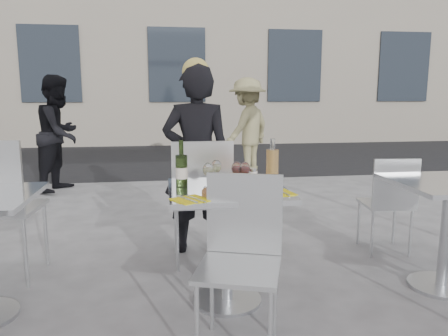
{
  "coord_description": "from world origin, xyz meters",
  "views": [
    {
      "loc": [
        -0.39,
        -2.6,
        1.33
      ],
      "look_at": [
        0.0,
        0.15,
        0.85
      ],
      "focal_mm": 35.0,
      "sensor_mm": 36.0,
      "label": 1
    }
  ],
  "objects": [
    {
      "name": "salad_plate",
      "position": [
        0.0,
        -0.02,
        0.79
      ],
      "size": [
        0.22,
        0.22,
        0.09
      ],
      "color": "white",
      "rests_on": "main_table"
    },
    {
      "name": "carafe",
      "position": [
        0.31,
        0.11,
        0.87
      ],
      "size": [
        0.08,
        0.08,
        0.29
      ],
      "color": "#E7B562",
      "rests_on": "main_table"
    },
    {
      "name": "wineglass_red_a",
      "position": [
        0.07,
        0.05,
        0.86
      ],
      "size": [
        0.07,
        0.07,
        0.16
      ],
      "color": "white",
      "rests_on": "main_table"
    },
    {
      "name": "chair_near",
      "position": [
        0.01,
        -0.46,
        0.54
      ],
      "size": [
        0.52,
        0.53,
        0.91
      ],
      "rotation": [
        0.0,
        0.0,
        -0.32
      ],
      "color": "silver",
      "rests_on": "ground"
    },
    {
      "name": "napkin_right",
      "position": [
        0.27,
        -0.18,
        0.75
      ],
      "size": [
        0.21,
        0.21,
        0.01
      ],
      "rotation": [
        0.0,
        0.0,
        0.19
      ],
      "color": "#FFF316",
      "rests_on": "main_table"
    },
    {
      "name": "pizza_near",
      "position": [
        0.01,
        -0.15,
        0.76
      ],
      "size": [
        0.36,
        0.36,
        0.02
      ],
      "color": "tan",
      "rests_on": "main_table"
    },
    {
      "name": "side_table_right",
      "position": [
        1.5,
        0.0,
        0.54
      ],
      "size": [
        0.72,
        0.72,
        0.75
      ],
      "color": "#B7BABF",
      "rests_on": "ground"
    },
    {
      "name": "street_asphalt",
      "position": [
        0.0,
        6.5,
        0.0
      ],
      "size": [
        24.0,
        5.0,
        0.0
      ],
      "primitive_type": "cube",
      "color": "black",
      "rests_on": "ground"
    },
    {
      "name": "wine_bottle",
      "position": [
        -0.28,
        0.07,
        0.86
      ],
      "size": [
        0.07,
        0.08,
        0.29
      ],
      "color": "#314A1C",
      "rests_on": "main_table"
    },
    {
      "name": "sugar_shaker",
      "position": [
        0.17,
        0.07,
        0.8
      ],
      "size": [
        0.06,
        0.06,
        0.11
      ],
      "color": "white",
      "rests_on": "main_table"
    },
    {
      "name": "pedestrian_b",
      "position": [
        0.93,
        4.11,
        0.78
      ],
      "size": [
        1.12,
        1.13,
        1.56
      ],
      "primitive_type": "imported",
      "rotation": [
        0.0,
        0.0,
        3.95
      ],
      "color": "#989062",
      "rests_on": "ground"
    },
    {
      "name": "main_table",
      "position": [
        0.0,
        0.0,
        0.54
      ],
      "size": [
        0.72,
        0.72,
        0.75
      ],
      "color": "#B7BABF",
      "rests_on": "ground"
    },
    {
      "name": "pedestrian_a",
      "position": [
        -1.78,
        3.56,
        0.78
      ],
      "size": [
        0.79,
        0.9,
        1.57
      ],
      "primitive_type": "imported",
      "rotation": [
        0.0,
        0.0,
        1.27
      ],
      "color": "black",
      "rests_on": "ground"
    },
    {
      "name": "wineglass_white_b",
      "position": [
        -0.05,
        0.14,
        0.86
      ],
      "size": [
        0.07,
        0.07,
        0.16
      ],
      "color": "white",
      "rests_on": "main_table"
    },
    {
      "name": "wineglass_white_a",
      "position": [
        -0.12,
        0.03,
        0.86
      ],
      "size": [
        0.07,
        0.07,
        0.16
      ],
      "color": "white",
      "rests_on": "main_table"
    },
    {
      "name": "napkin_left",
      "position": [
        -0.25,
        -0.27,
        0.75
      ],
      "size": [
        0.25,
        0.25,
        0.01
      ],
      "rotation": [
        0.0,
        0.0,
        0.51
      ],
      "color": "#FFF316",
      "rests_on": "main_table"
    },
    {
      "name": "side_chair_rfar",
      "position": [
        1.44,
        0.65,
        0.48
      ],
      "size": [
        0.41,
        0.42,
        0.82
      ],
      "rotation": [
        0.0,
        0.0,
        3.04
      ],
      "color": "silver",
      "rests_on": "ground"
    },
    {
      "name": "pizza_far",
      "position": [
        0.11,
        0.22,
        0.77
      ],
      "size": [
        0.32,
        0.32,
        0.03
      ],
      "color": "white",
      "rests_on": "main_table"
    },
    {
      "name": "ground",
      "position": [
        0.0,
        0.0,
        0.0
      ],
      "size": [
        80.0,
        80.0,
        0.0
      ],
      "primitive_type": "plane",
      "color": "slate"
    },
    {
      "name": "wineglass_red_b",
      "position": [
        0.11,
        0.03,
        0.86
      ],
      "size": [
        0.07,
        0.07,
        0.16
      ],
      "color": "white",
      "rests_on": "main_table"
    },
    {
      "name": "chair_far",
      "position": [
        -0.11,
        0.61,
        0.58
      ],
      "size": [
        0.45,
        0.46,
        0.99
      ],
      "rotation": [
        0.0,
        0.0,
        3.14
      ],
      "color": "silver",
      "rests_on": "ground"
    },
    {
      "name": "woman_diner",
      "position": [
        -0.11,
        0.95,
        0.78
      ],
      "size": [
        0.61,
        0.45,
        1.56
      ],
      "primitive_type": "imported",
      "rotation": [
        0.0,
        0.0,
        3.0
      ],
      "color": "black",
      "rests_on": "ground"
    }
  ]
}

